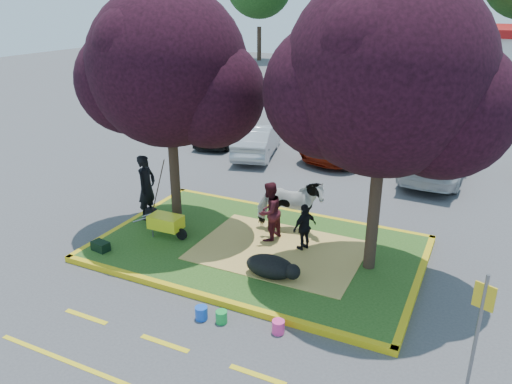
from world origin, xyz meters
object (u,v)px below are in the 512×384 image
at_px(handler, 147,187).
at_px(wheelbarrow, 166,222).
at_px(bucket_green, 221,317).
at_px(car_black, 223,127).
at_px(bucket_blue, 201,313).
at_px(bucket_pink, 278,327).
at_px(calf, 270,267).
at_px(car_silver, 257,140).
at_px(cow, 290,206).
at_px(sign_post, 478,326).

xyz_separation_m(handler, wheelbarrow, (1.21, -0.80, -0.54)).
height_order(bucket_green, car_black, car_black).
bearing_deg(car_black, handler, -83.48).
xyz_separation_m(wheelbarrow, bucket_blue, (2.72, -2.63, -0.43)).
relative_size(handler, bucket_green, 7.34).
bearing_deg(bucket_pink, handler, 150.30).
xyz_separation_m(bucket_pink, bucket_blue, (-1.63, -0.27, 0.00)).
bearing_deg(bucket_pink, wheelbarrow, 151.46).
xyz_separation_m(calf, car_silver, (-4.62, 8.94, 0.26)).
height_order(cow, bucket_pink, cow).
relative_size(cow, calf, 1.51).
relative_size(wheelbarrow, sign_post, 0.68).
relative_size(cow, car_silver, 0.45).
bearing_deg(wheelbarrow, car_black, 109.47).
xyz_separation_m(cow, wheelbarrow, (-2.90, -1.75, -0.35)).
distance_m(handler, car_silver, 7.46).
xyz_separation_m(sign_post, car_black, (-11.37, 12.03, -0.77)).
distance_m(handler, bucket_blue, 5.31).
xyz_separation_m(handler, bucket_green, (4.36, -3.36, -0.98)).
xyz_separation_m(cow, car_black, (-6.40, 7.65, -0.23)).
distance_m(calf, bucket_blue, 2.08).
height_order(calf, car_black, car_black).
bearing_deg(bucket_pink, car_black, 123.71).
bearing_deg(bucket_blue, bucket_green, 9.88).
xyz_separation_m(sign_post, bucket_blue, (-5.14, -0.01, -1.32)).
xyz_separation_m(wheelbarrow, sign_post, (7.86, -2.62, 0.89)).
bearing_deg(bucket_pink, bucket_blue, -170.55).
distance_m(bucket_pink, car_black, 14.16).
relative_size(calf, wheelbarrow, 0.75).
distance_m(calf, wheelbarrow, 3.49).
xyz_separation_m(handler, sign_post, (9.06, -3.42, 0.35)).
distance_m(wheelbarrow, bucket_green, 4.08).
height_order(wheelbarrow, bucket_green, wheelbarrow).
height_order(sign_post, car_silver, sign_post).
height_order(sign_post, bucket_pink, sign_post).
bearing_deg(bucket_green, cow, 93.41).
height_order(calf, bucket_pink, calf).
height_order(cow, handler, handler).
bearing_deg(calf, car_black, 107.82).
bearing_deg(cow, bucket_pink, -179.89).
relative_size(cow, car_black, 0.45).
bearing_deg(car_silver, sign_post, 115.19).
bearing_deg(bucket_pink, sign_post, -4.20).
relative_size(sign_post, car_silver, 0.59).
xyz_separation_m(cow, handler, (-4.10, -0.95, 0.19)).
bearing_deg(bucket_green, car_silver, 111.97).
bearing_deg(cow, sign_post, -150.67).
xyz_separation_m(calf, bucket_pink, (0.93, -1.67, -0.27)).
relative_size(cow, sign_post, 0.77).
bearing_deg(car_silver, cow, 107.65).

